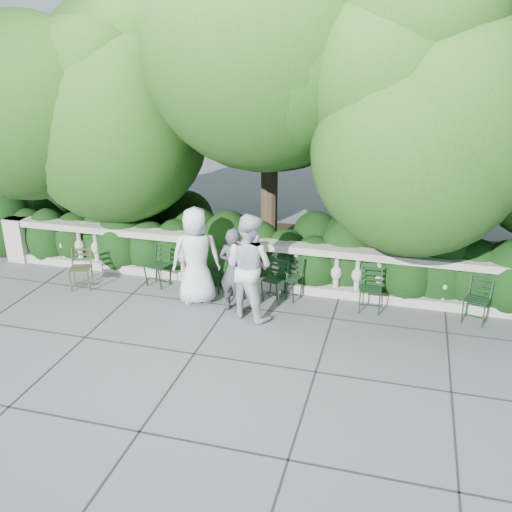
% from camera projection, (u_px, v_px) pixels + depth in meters
% --- Properties ---
extents(ground, '(90.00, 90.00, 0.00)m').
position_uv_depth(ground, '(241.00, 329.00, 10.05)').
color(ground, '#4D5054').
rests_on(ground, ground).
extents(balustrade, '(12.00, 0.44, 1.00)m').
position_uv_depth(balustrade, '(266.00, 265.00, 11.48)').
color(balustrade, '#9E998E').
rests_on(balustrade, ground).
extents(shrub_hedge, '(15.00, 2.60, 1.70)m').
position_uv_depth(shrub_hedge, '(280.00, 265.00, 12.74)').
color(shrub_hedge, black).
rests_on(shrub_hedge, ground).
extents(tree_canopy, '(15.04, 6.52, 6.78)m').
position_uv_depth(tree_canopy, '(319.00, 81.00, 11.26)').
color(tree_canopy, '#3F3023').
rests_on(tree_canopy, ground).
extents(chair_a, '(0.55, 0.58, 0.84)m').
position_uv_depth(chair_a, '(155.00, 288.00, 11.63)').
color(chair_a, black).
rests_on(chair_a, ground).
extents(chair_b, '(0.48, 0.52, 0.84)m').
position_uv_depth(chair_b, '(210.00, 294.00, 11.35)').
color(chair_b, black).
rests_on(chair_b, ground).
extents(chair_c, '(0.56, 0.59, 0.84)m').
position_uv_depth(chair_c, '(285.00, 301.00, 11.07)').
color(chair_c, black).
rests_on(chair_c, ground).
extents(chair_d, '(0.55, 0.58, 0.84)m').
position_uv_depth(chair_d, '(271.00, 303.00, 10.98)').
color(chair_d, black).
rests_on(chair_d, ground).
extents(chair_e, '(0.46, 0.50, 0.84)m').
position_uv_depth(chair_e, '(369.00, 314.00, 10.57)').
color(chair_e, black).
rests_on(chair_e, ground).
extents(chair_f, '(0.57, 0.59, 0.84)m').
position_uv_depth(chair_f, '(471.00, 326.00, 10.16)').
color(chair_f, black).
rests_on(chair_f, ground).
extents(chair_weathered, '(0.57, 0.60, 0.84)m').
position_uv_depth(chair_weathered, '(81.00, 291.00, 11.49)').
color(chair_weathered, black).
rests_on(chair_weathered, ground).
extents(person_businessman, '(1.08, 0.90, 1.89)m').
position_uv_depth(person_businessman, '(196.00, 256.00, 10.72)').
color(person_businessman, silver).
rests_on(person_businessman, ground).
extents(person_woman_grey, '(0.66, 0.50, 1.64)m').
position_uv_depth(person_woman_grey, '(234.00, 271.00, 10.40)').
color(person_woman_grey, '#3C3C41').
rests_on(person_woman_grey, ground).
extents(person_casual_man, '(1.15, 1.03, 1.96)m').
position_uv_depth(person_casual_man, '(249.00, 266.00, 10.16)').
color(person_casual_man, silver).
rests_on(person_casual_man, ground).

